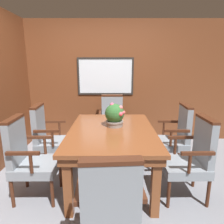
{
  "coord_description": "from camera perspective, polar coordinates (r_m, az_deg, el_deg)",
  "views": [
    {
      "loc": [
        0.18,
        -2.32,
        1.6
      ],
      "look_at": [
        0.18,
        0.36,
        0.95
      ],
      "focal_mm": 32.0,
      "sensor_mm": 36.0,
      "label": 1
    }
  ],
  "objects": [
    {
      "name": "chair_head_far",
      "position": [
        3.9,
        0.09,
        -2.37
      ],
      "size": [
        0.51,
        0.52,
        1.01
      ],
      "rotation": [
        0.0,
        0.0,
        0.02
      ],
      "color": "#472314",
      "rests_on": "ground_plane"
    },
    {
      "name": "chair_head_near",
      "position": [
        1.69,
        -0.56,
        -25.98
      ],
      "size": [
        0.53,
        0.54,
        1.01
      ],
      "rotation": [
        0.0,
        0.0,
        3.21
      ],
      "color": "#472314",
      "rests_on": "ground_plane"
    },
    {
      "name": "chair_right_far",
      "position": [
        3.23,
        17.58,
        -6.46
      ],
      "size": [
        0.53,
        0.52,
        1.01
      ],
      "rotation": [
        0.0,
        0.0,
        -1.61
      ],
      "color": "#472314",
      "rests_on": "ground_plane"
    },
    {
      "name": "chair_left_near",
      "position": [
        2.62,
        -22.7,
        -11.75
      ],
      "size": [
        0.52,
        0.51,
        1.01
      ],
      "rotation": [
        0.0,
        0.0,
        1.58
      ],
      "color": "#472314",
      "rests_on": "ground_plane"
    },
    {
      "name": "ground_plane",
      "position": [
        2.82,
        -3.91,
        -20.98
      ],
      "size": [
        14.0,
        14.0,
        0.0
      ],
      "primitive_type": "plane",
      "color": "gray"
    },
    {
      "name": "chair_left_far",
      "position": [
        3.22,
        -17.7,
        -6.52
      ],
      "size": [
        0.54,
        0.52,
        1.01
      ],
      "rotation": [
        0.0,
        0.0,
        1.62
      ],
      "color": "#472314",
      "rests_on": "ground_plane"
    },
    {
      "name": "potted_plant",
      "position": [
        2.76,
        0.83,
        -0.92
      ],
      "size": [
        0.28,
        0.27,
        0.33
      ],
      "color": "gray",
      "rests_on": "dining_table"
    },
    {
      "name": "wall_back",
      "position": [
        4.17,
        -2.47,
        8.45
      ],
      "size": [
        7.2,
        0.08,
        2.45
      ],
      "color": "brown",
      "rests_on": "ground_plane"
    },
    {
      "name": "dining_table",
      "position": [
        2.7,
        -0.0,
        -6.88
      ],
      "size": [
        1.13,
        1.59,
        0.75
      ],
      "color": "brown",
      "rests_on": "ground_plane"
    },
    {
      "name": "chair_right_near",
      "position": [
        2.6,
        21.85,
        -11.83
      ],
      "size": [
        0.52,
        0.51,
        1.01
      ],
      "rotation": [
        0.0,
        0.0,
        -1.55
      ],
      "color": "#472314",
      "rests_on": "ground_plane"
    }
  ]
}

